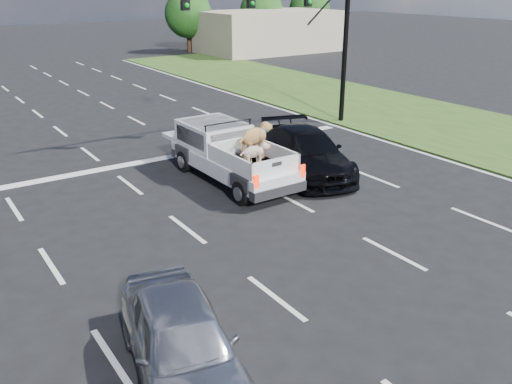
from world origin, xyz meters
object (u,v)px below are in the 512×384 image
at_px(pickup_truck, 230,153).
at_px(traffic_signal, 304,17).
at_px(silver_sedan, 182,342).
at_px(black_coupe, 307,152).

bearing_deg(pickup_truck, traffic_signal, 32.39).
xyz_separation_m(traffic_signal, pickup_truck, (-5.98, -3.85, -3.80)).
distance_m(traffic_signal, silver_sedan, 16.88).
bearing_deg(pickup_truck, silver_sedan, -126.43).
bearing_deg(black_coupe, silver_sedan, -121.93).
xyz_separation_m(traffic_signal, black_coupe, (-3.49, -4.72, -3.99)).
distance_m(pickup_truck, black_coupe, 2.64).
bearing_deg(traffic_signal, silver_sedan, -135.08).
relative_size(pickup_truck, silver_sedan, 1.30).
bearing_deg(silver_sedan, pickup_truck, 66.61).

